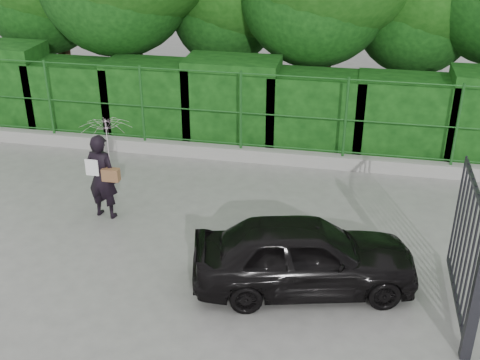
# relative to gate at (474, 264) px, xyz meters

# --- Properties ---
(ground) EXTENTS (80.00, 80.00, 0.00)m
(ground) POSITION_rel_gate_xyz_m (-4.60, 0.72, -1.19)
(ground) COLOR gray
(kerb) EXTENTS (14.00, 0.25, 0.30)m
(kerb) POSITION_rel_gate_xyz_m (-4.60, 5.22, -1.04)
(kerb) COLOR #9E9E99
(kerb) RESTS_ON ground
(fence) EXTENTS (14.13, 0.06, 1.80)m
(fence) POSITION_rel_gate_xyz_m (-4.38, 5.22, 0.01)
(fence) COLOR #1B521C
(fence) RESTS_ON kerb
(hedge) EXTENTS (14.20, 1.20, 2.16)m
(hedge) POSITION_rel_gate_xyz_m (-4.61, 6.22, -0.20)
(hedge) COLOR black
(hedge) RESTS_ON ground
(gate) EXTENTS (0.22, 2.33, 2.36)m
(gate) POSITION_rel_gate_xyz_m (0.00, 0.00, 0.00)
(gate) COLOR #232329
(gate) RESTS_ON ground
(woman) EXTENTS (0.95, 0.95, 1.97)m
(woman) POSITION_rel_gate_xyz_m (-6.14, 2.23, 0.10)
(woman) COLOR black
(woman) RESTS_ON ground
(car) EXTENTS (3.69, 2.17, 1.18)m
(car) POSITION_rel_gate_xyz_m (-2.30, 0.69, -0.60)
(car) COLOR black
(car) RESTS_ON ground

